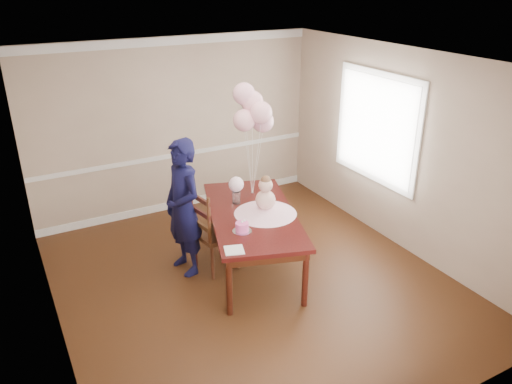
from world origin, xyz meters
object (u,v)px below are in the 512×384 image
at_px(dining_table_top, 252,214).
at_px(dining_chair_seat, 216,233).
at_px(birthday_cake, 242,227).
at_px(woman, 183,208).

relative_size(dining_table_top, dining_chair_seat, 4.24).
bearing_deg(dining_chair_seat, dining_table_top, -33.82).
bearing_deg(dining_chair_seat, birthday_cake, -91.26).
relative_size(dining_table_top, birthday_cake, 13.33).
distance_m(birthday_cake, woman, 0.84).
height_order(dining_table_top, woman, woman).
height_order(dining_chair_seat, woman, woman).
bearing_deg(woman, dining_chair_seat, 59.40).
height_order(dining_table_top, dining_chair_seat, dining_table_top).
xyz_separation_m(birthday_cake, dining_chair_seat, (-0.08, 0.57, -0.34)).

